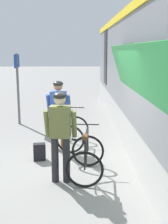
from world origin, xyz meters
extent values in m
plane|color=gray|center=(0.00, 0.00, 0.00)|extent=(80.00, 80.00, 0.00)
cube|color=#238C3D|center=(1.37, -0.39, 1.80)|extent=(0.53, 5.15, 1.64)
cube|color=black|center=(1.36, 0.97, 2.25)|extent=(0.04, 1.10, 0.80)
cube|color=black|center=(1.38, 6.58, 2.25)|extent=(0.03, 1.10, 2.29)
cylinder|color=#935B2D|center=(-0.40, 1.36, 0.45)|extent=(0.14, 0.14, 0.90)
cylinder|color=#935B2D|center=(-0.18, 1.33, 0.45)|extent=(0.14, 0.14, 0.90)
cube|color=#2D4C9E|center=(-0.29, 1.34, 1.20)|extent=(0.41, 0.29, 0.60)
cylinder|color=#2D4C9E|center=(-0.54, 1.42, 1.15)|extent=(0.13, 0.27, 0.56)
cylinder|color=#2D4C9E|center=(-0.02, 1.34, 1.15)|extent=(0.13, 0.27, 0.56)
sphere|color=#9E7051|center=(-0.29, 1.34, 1.63)|extent=(0.22, 0.22, 0.22)
ellipsoid|color=black|center=(-0.29, 1.34, 1.69)|extent=(0.29, 0.31, 0.14)
cylinder|color=#232328|center=(-0.24, -0.59, 0.45)|extent=(0.14, 0.14, 0.90)
cylinder|color=#232328|center=(-0.02, -0.61, 0.45)|extent=(0.14, 0.14, 0.90)
cube|color=olive|center=(-0.13, -0.60, 1.20)|extent=(0.40, 0.27, 0.60)
cylinder|color=olive|center=(-0.39, -0.54, 1.15)|extent=(0.11, 0.27, 0.56)
cylinder|color=olive|center=(0.13, -0.58, 1.15)|extent=(0.11, 0.27, 0.56)
sphere|color=beige|center=(-0.13, -0.60, 1.63)|extent=(0.22, 0.22, 0.22)
ellipsoid|color=black|center=(-0.13, -0.60, 1.69)|extent=(0.28, 0.30, 0.14)
torus|color=black|center=(0.15, 2.02, 0.36)|extent=(0.71, 0.14, 0.71)
torus|color=black|center=(0.01, 1.01, 0.36)|extent=(0.71, 0.14, 0.71)
cylinder|color=silver|center=(0.10, 1.67, 0.60)|extent=(0.13, 0.64, 0.63)
cylinder|color=silver|center=(0.08, 1.55, 0.91)|extent=(0.15, 0.85, 0.04)
cylinder|color=silver|center=(0.04, 1.25, 0.60)|extent=(0.08, 0.28, 0.62)
cylinder|color=silver|center=(0.03, 1.19, 0.33)|extent=(0.08, 0.36, 0.08)
cylinder|color=silver|center=(0.02, 1.07, 0.63)|extent=(0.04, 0.15, 0.56)
cylinder|color=silver|center=(0.14, 2.00, 0.63)|extent=(0.04, 0.09, 0.55)
cylinder|color=black|center=(0.14, 1.97, 0.97)|extent=(0.48, 0.09, 0.02)
cube|color=#4C2D19|center=(0.02, 1.10, 0.96)|extent=(0.13, 0.25, 0.06)
torus|color=black|center=(0.41, 0.15, 0.36)|extent=(0.71, 0.12, 0.71)
torus|color=black|center=(0.32, -0.87, 0.36)|extent=(0.71, 0.12, 0.71)
cylinder|color=black|center=(0.38, -0.21, 0.60)|extent=(0.11, 0.65, 0.63)
cylinder|color=black|center=(0.37, -0.33, 0.91)|extent=(0.12, 0.85, 0.04)
cylinder|color=black|center=(0.34, -0.63, 0.60)|extent=(0.07, 0.28, 0.62)
cylinder|color=black|center=(0.33, -0.69, 0.33)|extent=(0.06, 0.36, 0.08)
cylinder|color=black|center=(0.32, -0.81, 0.63)|extent=(0.04, 0.15, 0.56)
cylinder|color=black|center=(0.41, 0.12, 0.63)|extent=(0.04, 0.08, 0.55)
cylinder|color=black|center=(0.41, 0.10, 0.97)|extent=(0.48, 0.07, 0.02)
cube|color=#4C2D19|center=(0.33, -0.78, 0.96)|extent=(0.12, 0.25, 0.06)
cube|color=black|center=(-0.69, 0.54, 0.20)|extent=(0.30, 0.22, 0.40)
cylinder|color=#338CCC|center=(0.39, 1.48, 0.11)|extent=(0.07, 0.07, 0.21)
cylinder|color=#595B60|center=(-1.82, 3.99, 1.20)|extent=(0.08, 0.08, 2.40)
cube|color=#193F99|center=(-1.82, 3.99, 2.15)|extent=(0.04, 0.70, 0.44)
camera|label=1|loc=(0.20, -5.91, 2.51)|focal=46.96mm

